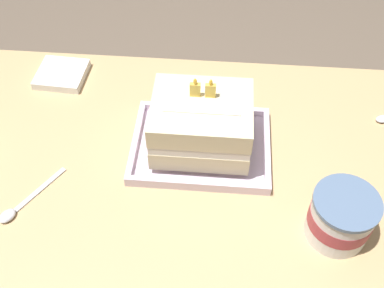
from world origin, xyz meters
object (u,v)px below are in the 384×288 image
Objects in this scene: serving_spoon_near_tray at (16,209)px; napkin_pile at (62,74)px; foil_tray at (201,147)px; birthday_cake at (201,123)px; ice_cream_tub at (341,217)px.

napkin_pile reaches higher than serving_spoon_near_tray.
serving_spoon_near_tray is (-0.35, -0.18, -0.00)m from foil_tray.
birthday_cake reaches higher than serving_spoon_near_tray.
birthday_cake reaches higher than foil_tray.
birthday_cake is at bearing 90.00° from foil_tray.
ice_cream_tub is (0.26, -0.18, 0.05)m from foil_tray.
serving_spoon_near_tray is at bearing -179.72° from ice_cream_tub.
napkin_pile is at bearing 91.65° from serving_spoon_near_tray.
napkin_pile is (-0.36, 0.20, 0.00)m from foil_tray.
foil_tray is at bearing 145.47° from ice_cream_tub.
serving_spoon_near_tray is 0.39m from napkin_pile.
ice_cream_tub reaches higher than foil_tray.
birthday_cake is at bearing 145.47° from ice_cream_tub.
napkin_pile is (-0.01, 0.39, 0.00)m from serving_spoon_near_tray.
birthday_cake is (-0.00, 0.00, 0.07)m from foil_tray.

